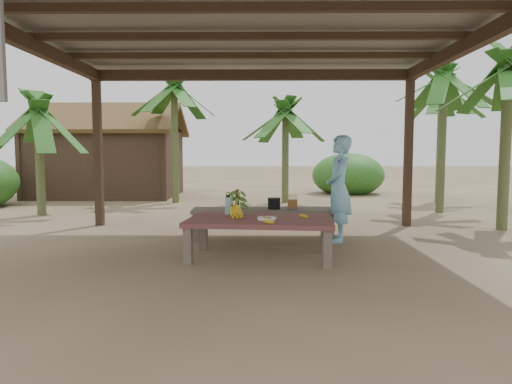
{
  "coord_description": "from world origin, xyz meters",
  "views": [
    {
      "loc": [
        0.15,
        -5.94,
        1.32
      ],
      "look_at": [
        0.08,
        0.11,
        0.8
      ],
      "focal_mm": 32.0,
      "sensor_mm": 36.0,
      "label": 1
    }
  ],
  "objects_px": {
    "work_table": "(260,224)",
    "water_flask": "(228,205)",
    "ripe_banana_bunch": "(232,210)",
    "cooking_pot": "(274,204)",
    "woman": "(339,189)",
    "plate": "(267,219)",
    "bench": "(263,212)"
  },
  "relations": [
    {
      "from": "ripe_banana_bunch",
      "to": "woman",
      "type": "relative_size",
      "value": 0.18
    },
    {
      "from": "work_table",
      "to": "ripe_banana_bunch",
      "type": "bearing_deg",
      "value": 167.23
    },
    {
      "from": "water_flask",
      "to": "cooking_pot",
      "type": "bearing_deg",
      "value": 57.72
    },
    {
      "from": "ripe_banana_bunch",
      "to": "plate",
      "type": "relative_size",
      "value": 1.22
    },
    {
      "from": "cooking_pot",
      "to": "woman",
      "type": "height_order",
      "value": "woman"
    },
    {
      "from": "ripe_banana_bunch",
      "to": "cooking_pot",
      "type": "bearing_deg",
      "value": 66.03
    },
    {
      "from": "plate",
      "to": "bench",
      "type": "bearing_deg",
      "value": 91.4
    },
    {
      "from": "work_table",
      "to": "woman",
      "type": "bearing_deg",
      "value": 48.78
    },
    {
      "from": "ripe_banana_bunch",
      "to": "water_flask",
      "type": "distance_m",
      "value": 0.29
    },
    {
      "from": "work_table",
      "to": "water_flask",
      "type": "distance_m",
      "value": 0.62
    },
    {
      "from": "work_table",
      "to": "ripe_banana_bunch",
      "type": "height_order",
      "value": "ripe_banana_bunch"
    },
    {
      "from": "work_table",
      "to": "ripe_banana_bunch",
      "type": "distance_m",
      "value": 0.41
    },
    {
      "from": "plate",
      "to": "ripe_banana_bunch",
      "type": "bearing_deg",
      "value": 151.83
    },
    {
      "from": "plate",
      "to": "woman",
      "type": "relative_size",
      "value": 0.15
    },
    {
      "from": "cooking_pot",
      "to": "woman",
      "type": "relative_size",
      "value": 0.12
    },
    {
      "from": "plate",
      "to": "water_flask",
      "type": "height_order",
      "value": "water_flask"
    },
    {
      "from": "ripe_banana_bunch",
      "to": "water_flask",
      "type": "height_order",
      "value": "water_flask"
    },
    {
      "from": "ripe_banana_bunch",
      "to": "water_flask",
      "type": "xyz_separation_m",
      "value": [
        -0.07,
        0.28,
        0.04
      ]
    },
    {
      "from": "plate",
      "to": "cooking_pot",
      "type": "relative_size",
      "value": 1.21
    },
    {
      "from": "ripe_banana_bunch",
      "to": "plate",
      "type": "xyz_separation_m",
      "value": [
        0.44,
        -0.24,
        -0.07
      ]
    },
    {
      "from": "work_table",
      "to": "cooking_pot",
      "type": "xyz_separation_m",
      "value": [
        0.22,
        1.42,
        0.1
      ]
    },
    {
      "from": "ripe_banana_bunch",
      "to": "cooking_pot",
      "type": "relative_size",
      "value": 1.48
    },
    {
      "from": "bench",
      "to": "ripe_banana_bunch",
      "type": "height_order",
      "value": "ripe_banana_bunch"
    },
    {
      "from": "plate",
      "to": "cooking_pot",
      "type": "height_order",
      "value": "cooking_pot"
    },
    {
      "from": "bench",
      "to": "plate",
      "type": "xyz_separation_m",
      "value": [
        0.04,
        -1.53,
        0.12
      ]
    },
    {
      "from": "woman",
      "to": "water_flask",
      "type": "bearing_deg",
      "value": -58.51
    },
    {
      "from": "plate",
      "to": "water_flask",
      "type": "distance_m",
      "value": 0.74
    },
    {
      "from": "cooking_pot",
      "to": "woman",
      "type": "xyz_separation_m",
      "value": [
        0.95,
        -0.32,
        0.26
      ]
    },
    {
      "from": "work_table",
      "to": "water_flask",
      "type": "xyz_separation_m",
      "value": [
        -0.43,
        0.4,
        0.19
      ]
    },
    {
      "from": "cooking_pot",
      "to": "plate",
      "type": "bearing_deg",
      "value": -94.95
    },
    {
      "from": "work_table",
      "to": "cooking_pot",
      "type": "height_order",
      "value": "cooking_pot"
    },
    {
      "from": "water_flask",
      "to": "woman",
      "type": "distance_m",
      "value": 1.75
    }
  ]
}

